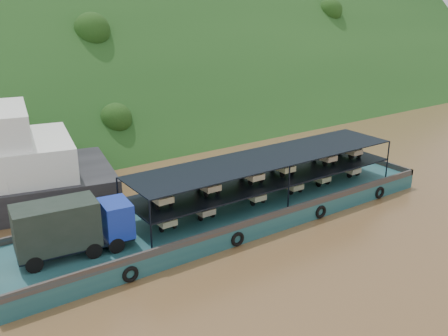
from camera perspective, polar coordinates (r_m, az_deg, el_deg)
ground at (r=40.42m, az=4.78°, el=-4.91°), size 160.00×160.00×0.00m
hillside at (r=70.47m, az=-14.18°, el=5.09°), size 140.00×39.60×39.60m
cargo_barge at (r=37.37m, az=-0.61°, el=-4.93°), size 35.00×7.18×4.76m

